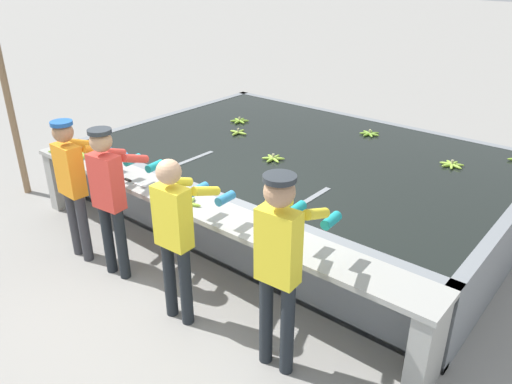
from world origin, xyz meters
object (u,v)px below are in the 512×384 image
banana_bunch_floating_5 (240,121)px  banana_bunch_floating_4 (370,134)px  worker_0 (74,178)px  knife_0 (132,182)px  worker_1 (111,190)px  banana_bunch_ledge_0 (59,151)px  worker_2 (176,228)px  banana_bunch_floating_0 (452,165)px  support_post_left (4,79)px  banana_bunch_ledge_2 (188,203)px  worker_3 (280,256)px  banana_bunch_floating_2 (273,158)px  knife_1 (98,167)px  banana_bunch_ledge_1 (85,155)px  banana_bunch_floating_3 (238,132)px

banana_bunch_floating_5 → banana_bunch_floating_4: bearing=21.5°
worker_0 → banana_bunch_floating_4: 3.88m
banana_bunch_floating_4 → knife_0: banana_bunch_floating_4 is taller
worker_1 → banana_bunch_ledge_0: 1.73m
worker_2 → banana_bunch_floating_0: (1.21, 3.18, -0.10)m
worker_1 → support_post_left: 2.77m
banana_bunch_floating_4 → banana_bunch_ledge_2: (-0.34, -3.07, 0.00)m
banana_bunch_floating_4 → knife_0: (-1.21, -3.08, -0.01)m
banana_bunch_floating_4 → banana_bunch_ledge_0: banana_bunch_ledge_0 is taller
banana_bunch_ledge_0 → worker_3: bearing=-6.1°
support_post_left → banana_bunch_ledge_0: bearing=3.0°
banana_bunch_ledge_0 → banana_bunch_ledge_2: bearing=0.4°
banana_bunch_floating_2 → knife_0: size_ratio=0.81×
knife_1 → knife_0: bearing=-0.6°
banana_bunch_ledge_2 → worker_0: bearing=-158.3°
banana_bunch_ledge_1 → banana_bunch_ledge_0: bearing=-160.2°
worker_0 → banana_bunch_floating_3: size_ratio=5.53×
banana_bunch_floating_0 → banana_bunch_floating_2: 2.09m
banana_bunch_floating_3 → banana_bunch_floating_5: (-0.34, 0.41, -0.00)m
worker_1 → worker_2: size_ratio=1.01×
worker_0 → banana_bunch_floating_3: bearing=87.1°
banana_bunch_ledge_1 → banana_bunch_ledge_2: (1.94, -0.11, 0.00)m
knife_0 → banana_bunch_floating_4: bearing=68.6°
worker_3 → banana_bunch_floating_4: 3.67m
banana_bunch_floating_2 → knife_0: 1.69m
banana_bunch_floating_5 → banana_bunch_floating_2: bearing=-33.8°
worker_1 → knife_0: (-0.25, 0.43, -0.13)m
worker_1 → banana_bunch_floating_3: worker_1 is taller
banana_bunch_ledge_1 → worker_2: bearing=-14.8°
banana_bunch_floating_3 → support_post_left: size_ratio=0.09×
worker_2 → banana_bunch_floating_4: (-0.07, 3.58, -0.10)m
worker_2 → banana_bunch_ledge_1: 2.43m
banana_bunch_floating_3 → banana_bunch_floating_4: size_ratio=1.01×
worker_1 → knife_0: 0.51m
banana_bunch_ledge_2 → worker_1: bearing=-144.7°
banana_bunch_ledge_1 → worker_3: bearing=-8.9°
banana_bunch_floating_4 → banana_bunch_floating_5: 1.90m
banana_bunch_floating_0 → worker_3: bearing=-93.1°
worker_1 → banana_bunch_ledge_1: worker_1 is taller
worker_0 → worker_2: worker_2 is taller
banana_bunch_floating_4 → banana_bunch_floating_3: bearing=-142.0°
worker_1 → banana_bunch_floating_0: size_ratio=5.68×
banana_bunch_floating_4 → banana_bunch_ledge_1: 3.74m
knife_1 → support_post_left: (-1.80, -0.07, 0.77)m
worker_0 → banana_bunch_ledge_0: worker_0 is taller
banana_bunch_floating_2 → worker_1: bearing=-104.9°
banana_bunch_ledge_2 → support_post_left: size_ratio=0.09×
banana_bunch_floating_0 → banana_bunch_ledge_2: size_ratio=1.01×
banana_bunch_ledge_2 → support_post_left: (-3.29, -0.07, 0.76)m
banana_bunch_floating_2 → knife_1: size_ratio=0.97×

